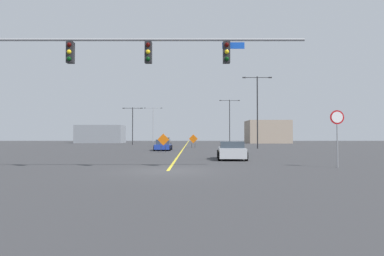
{
  "coord_description": "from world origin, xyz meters",
  "views": [
    {
      "loc": [
        1.19,
        -16.14,
        1.71
      ],
      "look_at": [
        1.25,
        28.02,
        2.81
      ],
      "focal_mm": 30.73,
      "sensor_mm": 36.0,
      "label": 1
    }
  ],
  "objects_px": {
    "street_lamp_far_right": "(132,122)",
    "car_silver_approaching": "(231,151)",
    "street_lamp_near_left": "(257,106)",
    "stop_sign": "(337,127)",
    "car_orange_mid": "(164,142)",
    "traffic_signal_assembly": "(106,61)",
    "construction_sign_right_shoulder": "(193,139)",
    "street_lamp_near_right": "(229,118)",
    "street_lamp_far_left": "(153,122)",
    "construction_sign_right_lane": "(163,141)",
    "car_blue_far": "(163,145)"
  },
  "relations": [
    {
      "from": "car_blue_far",
      "to": "construction_sign_right_lane",
      "type": "bearing_deg",
      "value": -84.99
    },
    {
      "from": "stop_sign",
      "to": "street_lamp_far_right",
      "type": "bearing_deg",
      "value": 112.65
    },
    {
      "from": "street_lamp_far_right",
      "to": "construction_sign_right_shoulder",
      "type": "distance_m",
      "value": 20.46
    },
    {
      "from": "street_lamp_far_right",
      "to": "street_lamp_near_left",
      "type": "bearing_deg",
      "value": -44.05
    },
    {
      "from": "street_lamp_far_right",
      "to": "car_blue_far",
      "type": "height_order",
      "value": "street_lamp_far_right"
    },
    {
      "from": "traffic_signal_assembly",
      "to": "car_orange_mid",
      "type": "height_order",
      "value": "traffic_signal_assembly"
    },
    {
      "from": "construction_sign_right_shoulder",
      "to": "street_lamp_near_right",
      "type": "bearing_deg",
      "value": 71.22
    },
    {
      "from": "traffic_signal_assembly",
      "to": "car_blue_far",
      "type": "xyz_separation_m",
      "value": [
        0.78,
        23.52,
        -4.79
      ]
    },
    {
      "from": "car_silver_approaching",
      "to": "car_orange_mid",
      "type": "xyz_separation_m",
      "value": [
        -7.41,
        29.86,
        0.09
      ]
    },
    {
      "from": "street_lamp_near_left",
      "to": "construction_sign_right_shoulder",
      "type": "bearing_deg",
      "value": 156.54
    },
    {
      "from": "street_lamp_near_right",
      "to": "construction_sign_right_shoulder",
      "type": "height_order",
      "value": "street_lamp_near_right"
    },
    {
      "from": "street_lamp_near_left",
      "to": "car_blue_far",
      "type": "bearing_deg",
      "value": -157.06
    },
    {
      "from": "car_silver_approaching",
      "to": "stop_sign",
      "type": "bearing_deg",
      "value": -51.97
    },
    {
      "from": "street_lamp_far_right",
      "to": "construction_sign_right_shoulder",
      "type": "xyz_separation_m",
      "value": [
        11.98,
        -16.27,
        -3.24
      ]
    },
    {
      "from": "traffic_signal_assembly",
      "to": "construction_sign_right_lane",
      "type": "height_order",
      "value": "traffic_signal_assembly"
    },
    {
      "from": "street_lamp_far_left",
      "to": "street_lamp_near_left",
      "type": "distance_m",
      "value": 44.75
    },
    {
      "from": "street_lamp_near_left",
      "to": "street_lamp_near_right",
      "type": "bearing_deg",
      "value": 91.27
    },
    {
      "from": "car_orange_mid",
      "to": "street_lamp_near_left",
      "type": "bearing_deg",
      "value": -34.18
    },
    {
      "from": "traffic_signal_assembly",
      "to": "car_blue_far",
      "type": "bearing_deg",
      "value": 88.11
    },
    {
      "from": "traffic_signal_assembly",
      "to": "construction_sign_right_shoulder",
      "type": "distance_m",
      "value": 33.15
    },
    {
      "from": "car_orange_mid",
      "to": "street_lamp_near_right",
      "type": "bearing_deg",
      "value": 55.44
    },
    {
      "from": "street_lamp_far_right",
      "to": "car_blue_far",
      "type": "xyz_separation_m",
      "value": [
        8.32,
        -25.34,
        -3.85
      ]
    },
    {
      "from": "street_lamp_far_right",
      "to": "car_orange_mid",
      "type": "relative_size",
      "value": 1.72
    },
    {
      "from": "street_lamp_near_left",
      "to": "car_blue_far",
      "type": "relative_size",
      "value": 2.27
    },
    {
      "from": "street_lamp_near_right",
      "to": "street_lamp_far_left",
      "type": "height_order",
      "value": "street_lamp_near_right"
    },
    {
      "from": "street_lamp_near_right",
      "to": "car_orange_mid",
      "type": "bearing_deg",
      "value": -124.56
    },
    {
      "from": "street_lamp_far_right",
      "to": "car_silver_approaching",
      "type": "height_order",
      "value": "street_lamp_far_right"
    },
    {
      "from": "street_lamp_far_left",
      "to": "car_silver_approaching",
      "type": "relative_size",
      "value": 2.17
    },
    {
      "from": "street_lamp_near_right",
      "to": "street_lamp_near_left",
      "type": "relative_size",
      "value": 0.99
    },
    {
      "from": "street_lamp_far_right",
      "to": "construction_sign_right_shoulder",
      "type": "height_order",
      "value": "street_lamp_far_right"
    },
    {
      "from": "stop_sign",
      "to": "street_lamp_near_right",
      "type": "height_order",
      "value": "street_lamp_near_right"
    },
    {
      "from": "stop_sign",
      "to": "street_lamp_far_right",
      "type": "xyz_separation_m",
      "value": [
        -19.68,
        47.16,
        2.29
      ]
    },
    {
      "from": "street_lamp_near_left",
      "to": "construction_sign_right_shoulder",
      "type": "height_order",
      "value": "street_lamp_near_left"
    },
    {
      "from": "construction_sign_right_shoulder",
      "to": "street_lamp_far_right",
      "type": "bearing_deg",
      "value": 126.37
    },
    {
      "from": "stop_sign",
      "to": "car_orange_mid",
      "type": "xyz_separation_m",
      "value": [
        -12.39,
        36.23,
        -1.48
      ]
    },
    {
      "from": "stop_sign",
      "to": "construction_sign_right_lane",
      "type": "xyz_separation_m",
      "value": [
        -10.92,
        16.82,
        -0.94
      ]
    },
    {
      "from": "construction_sign_right_lane",
      "to": "car_orange_mid",
      "type": "relative_size",
      "value": 0.46
    },
    {
      "from": "street_lamp_far_left",
      "to": "street_lamp_near_right",
      "type": "bearing_deg",
      "value": -34.46
    },
    {
      "from": "construction_sign_right_shoulder",
      "to": "car_blue_far",
      "type": "bearing_deg",
      "value": -112.0
    },
    {
      "from": "street_lamp_far_right",
      "to": "street_lamp_near_right",
      "type": "bearing_deg",
      "value": 20.96
    },
    {
      "from": "stop_sign",
      "to": "car_orange_mid",
      "type": "distance_m",
      "value": 38.31
    },
    {
      "from": "street_lamp_far_left",
      "to": "construction_sign_right_lane",
      "type": "relative_size",
      "value": 4.64
    },
    {
      "from": "street_lamp_far_right",
      "to": "car_blue_far",
      "type": "bearing_deg",
      "value": -71.83
    },
    {
      "from": "stop_sign",
      "to": "car_blue_far",
      "type": "distance_m",
      "value": 24.65
    },
    {
      "from": "street_lamp_far_right",
      "to": "construction_sign_right_lane",
      "type": "height_order",
      "value": "street_lamp_far_right"
    },
    {
      "from": "stop_sign",
      "to": "street_lamp_near_right",
      "type": "xyz_separation_m",
      "value": [
        0.46,
        54.87,
        3.57
      ]
    },
    {
      "from": "car_blue_far",
      "to": "car_orange_mid",
      "type": "xyz_separation_m",
      "value": [
        -1.03,
        14.41,
        0.09
      ]
    },
    {
      "from": "stop_sign",
      "to": "construction_sign_right_lane",
      "type": "distance_m",
      "value": 20.07
    },
    {
      "from": "construction_sign_right_shoulder",
      "to": "street_lamp_far_left",
      "type": "bearing_deg",
      "value": 105.72
    },
    {
      "from": "stop_sign",
      "to": "street_lamp_far_left",
      "type": "xyz_separation_m",
      "value": [
        -18.02,
        67.55,
        3.28
      ]
    }
  ]
}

